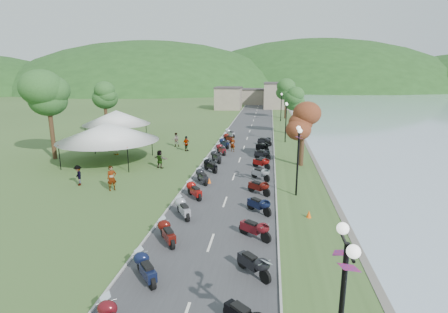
{
  "coord_description": "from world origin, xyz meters",
  "views": [
    {
      "loc": [
        2.87,
        -6.68,
        8.83
      ],
      "look_at": [
        -1.11,
        24.02,
        1.3
      ],
      "focal_mm": 28.0,
      "sensor_mm": 36.0,
      "label": 1
    }
  ],
  "objects_px": {
    "vendor_tent_main": "(109,143)",
    "pedestrian_c": "(79,185)",
    "pedestrian_b": "(176,146)",
    "pedestrian_a": "(113,190)"
  },
  "relations": [
    {
      "from": "vendor_tent_main",
      "to": "pedestrian_b",
      "type": "bearing_deg",
      "value": 60.76
    },
    {
      "from": "vendor_tent_main",
      "to": "pedestrian_c",
      "type": "distance_m",
      "value": 7.65
    },
    {
      "from": "vendor_tent_main",
      "to": "pedestrian_c",
      "type": "bearing_deg",
      "value": -83.86
    },
    {
      "from": "pedestrian_b",
      "to": "pedestrian_a",
      "type": "bearing_deg",
      "value": 66.09
    },
    {
      "from": "vendor_tent_main",
      "to": "pedestrian_b",
      "type": "xyz_separation_m",
      "value": [
        4.59,
        8.19,
        -2.0
      ]
    },
    {
      "from": "vendor_tent_main",
      "to": "pedestrian_a",
      "type": "relative_size",
      "value": 3.39
    },
    {
      "from": "pedestrian_b",
      "to": "pedestrian_c",
      "type": "xyz_separation_m",
      "value": [
        -3.8,
        -15.53,
        0.0
      ]
    },
    {
      "from": "pedestrian_a",
      "to": "pedestrian_c",
      "type": "distance_m",
      "value": 3.3
    },
    {
      "from": "pedestrian_a",
      "to": "pedestrian_b",
      "type": "height_order",
      "value": "pedestrian_a"
    },
    {
      "from": "vendor_tent_main",
      "to": "pedestrian_b",
      "type": "height_order",
      "value": "vendor_tent_main"
    }
  ]
}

